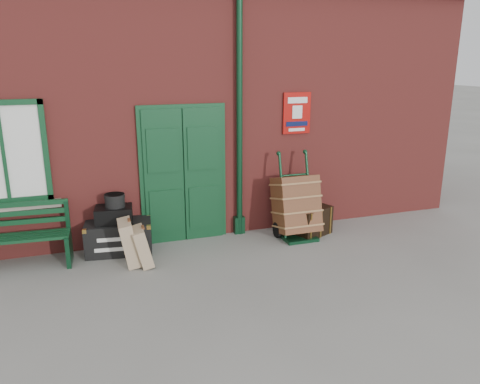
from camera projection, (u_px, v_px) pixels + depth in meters
name	position (u px, v px, depth m)	size (l,w,h in m)	color
ground	(228.00, 272.00, 6.69)	(80.00, 80.00, 0.00)	gray
station_building	(175.00, 100.00, 9.29)	(10.30, 4.30, 4.36)	#953530
bench	(13.00, 235.00, 6.76)	(1.59, 0.58, 0.97)	#103C1F
houdini_trunk	(119.00, 237.00, 7.34)	(1.00, 0.55, 0.50)	black
strongbox	(114.00, 215.00, 7.22)	(0.55, 0.40, 0.25)	black
hatbox	(115.00, 200.00, 7.17)	(0.30, 0.30, 0.20)	black
suitcase_back	(129.00, 243.00, 6.87)	(0.19, 0.47, 0.66)	tan
suitcase_front	(143.00, 246.00, 6.85)	(0.17, 0.43, 0.57)	tan
porter_trolley	(296.00, 206.00, 7.91)	(0.70, 0.75, 1.43)	black
dark_trunk	(311.00, 221.00, 8.09)	(0.68, 0.44, 0.49)	black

